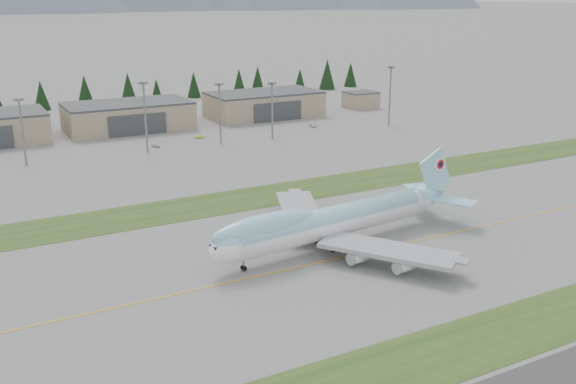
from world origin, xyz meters
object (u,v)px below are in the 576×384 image
boeing_747_freighter (331,221)px  hangar_right (264,104)px  hangar_center (128,116)px  service_vehicle_b (199,138)px  service_vehicle_c (313,127)px  service_vehicle_a (156,147)px

boeing_747_freighter → hangar_right: (55.08, 143.66, -0.35)m
hangar_center → service_vehicle_b: hangar_center is taller
service_vehicle_c → service_vehicle_b: bearing=-175.0°
hangar_center → hangar_right: (60.00, 0.00, 0.00)m
service_vehicle_a → service_vehicle_b: 20.05m
hangar_right → hangar_center: bearing=180.0°
hangar_right → service_vehicle_a: bearing=-149.3°
boeing_747_freighter → service_vehicle_a: 108.18m
service_vehicle_b → hangar_center: bearing=26.0°
service_vehicle_c → boeing_747_freighter: bearing=-111.2°
boeing_747_freighter → service_vehicle_c: size_ratio=14.91×
hangar_center → hangar_right: same height
service_vehicle_b → service_vehicle_c: bearing=-99.5°
hangar_right → service_vehicle_c: (6.64, -30.99, -5.39)m
hangar_right → service_vehicle_b: size_ratio=12.87×
service_vehicle_a → service_vehicle_c: (66.78, 4.76, 0.00)m
boeing_747_freighter → service_vehicle_a: boeing_747_freighter is taller
boeing_747_freighter → service_vehicle_a: bearing=86.2°
boeing_747_freighter → service_vehicle_a: (-5.06, 107.91, -5.74)m
service_vehicle_b → hangar_right: bearing=-62.0°
hangar_right → service_vehicle_b: bearing=-145.1°
hangar_right → boeing_747_freighter: bearing=-111.0°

